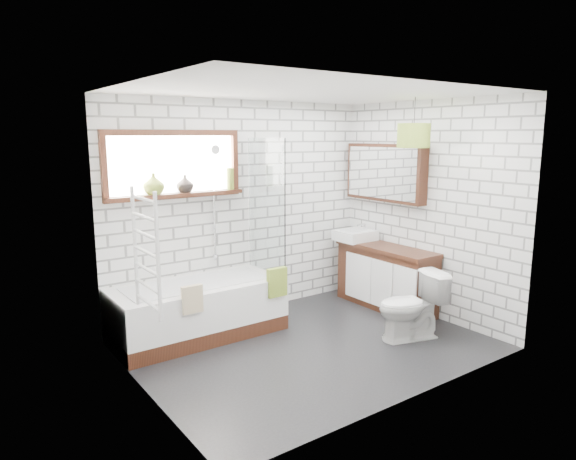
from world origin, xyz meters
TOP-DOWN VIEW (x-y plane):
  - floor at (0.00, 0.00)m, footprint 3.40×2.60m
  - ceiling at (0.00, 0.00)m, footprint 3.40×2.60m
  - wall_back at (0.00, 1.30)m, footprint 3.40×0.01m
  - wall_front at (0.00, -1.30)m, footprint 3.40×0.01m
  - wall_left at (-1.70, 0.00)m, footprint 0.01×2.60m
  - wall_right at (1.70, 0.00)m, footprint 0.01×2.60m
  - window at (-0.85, 1.26)m, footprint 1.52×0.16m
  - towel_radiator at (-1.66, 0.00)m, footprint 0.06×0.52m
  - mirror_cabinet at (1.62, 0.60)m, footprint 0.16×1.20m
  - shower_riser at (-0.40, 1.26)m, footprint 0.02×0.02m
  - bathtub at (-0.80, 0.91)m, footprint 1.78×0.79m
  - shower_screen at (0.07, 0.91)m, footprint 0.02×0.72m
  - towel_green at (-0.06, 0.51)m, footprint 0.23×0.06m
  - towel_beige at (-1.05, 0.51)m, footprint 0.21×0.05m
  - vanity at (1.48, 0.40)m, footprint 0.43×1.35m
  - basin at (1.42, 0.90)m, footprint 0.46×0.40m
  - tap at (1.58, 0.90)m, footprint 0.03×0.03m
  - toilet at (0.97, -0.46)m, footprint 0.58×0.78m
  - vase_olive at (-1.10, 1.23)m, footprint 0.27×0.27m
  - vase_dark at (-0.75, 1.23)m, footprint 0.24×0.24m
  - bottle at (-0.20, 1.23)m, footprint 0.10×0.10m
  - pendant at (1.28, -0.12)m, footprint 0.35×0.35m

SIDE VIEW (x-z plane):
  - floor at x=0.00m, z-range -0.01..0.00m
  - bathtub at x=-0.80m, z-range 0.00..0.58m
  - toilet at x=0.97m, z-range 0.00..0.71m
  - vanity at x=1.48m, z-range 0.00..0.77m
  - towel_green at x=-0.06m, z-range 0.40..0.71m
  - towel_beige at x=-1.05m, z-range 0.42..0.69m
  - basin at x=1.42m, z-range 0.77..0.90m
  - tap at x=1.58m, z-range 0.82..0.97m
  - towel_radiator at x=-1.66m, z-range 0.70..1.70m
  - wall_back at x=0.00m, z-range 0.00..2.50m
  - wall_front at x=0.00m, z-range 0.00..2.50m
  - wall_left at x=-1.70m, z-range 0.00..2.50m
  - wall_right at x=1.70m, z-range 0.00..2.50m
  - shower_screen at x=0.07m, z-range 0.58..2.08m
  - shower_riser at x=-0.40m, z-range 0.70..2.00m
  - vase_dark at x=-0.75m, z-range 1.48..1.67m
  - vase_olive at x=-1.10m, z-range 1.48..1.70m
  - bottle at x=-0.20m, z-range 1.48..1.72m
  - mirror_cabinet at x=1.62m, z-range 1.30..2.00m
  - window at x=-0.85m, z-range 1.46..2.14m
  - pendant at x=1.28m, z-range 1.97..2.23m
  - ceiling at x=0.00m, z-range 2.50..2.51m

